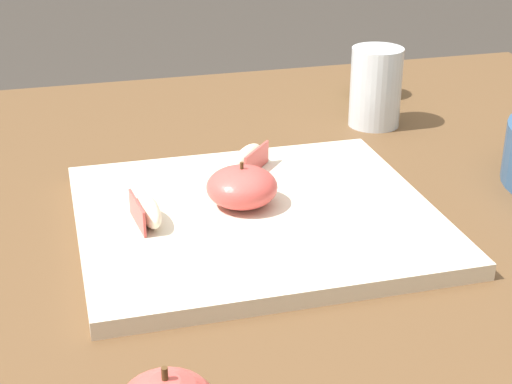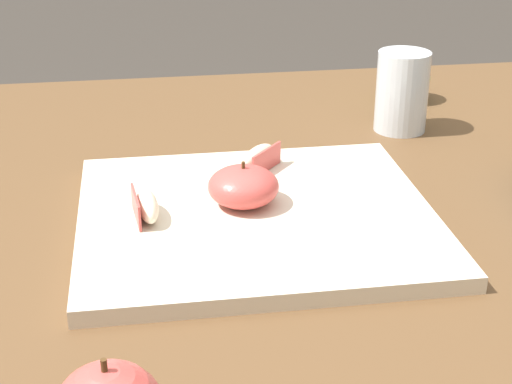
% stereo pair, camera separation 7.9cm
% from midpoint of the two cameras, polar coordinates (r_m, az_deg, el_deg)
% --- Properties ---
extents(dining_table, '(1.11, 0.99, 0.73)m').
position_cam_midpoint_polar(dining_table, '(0.90, 5.48, -6.66)').
color(dining_table, brown).
rests_on(dining_table, ground_plane).
extents(cutting_board, '(0.35, 0.32, 0.02)m').
position_cam_midpoint_polar(cutting_board, '(0.80, 2.82, -1.90)').
color(cutting_board, beige).
rests_on(cutting_board, dining_table).
extents(apple_half_skin_up, '(0.07, 0.07, 0.05)m').
position_cam_midpoint_polar(apple_half_skin_up, '(0.80, 1.91, 0.34)').
color(apple_half_skin_up, '#D14C47').
rests_on(apple_half_skin_up, cutting_board).
extents(apple_wedge_left, '(0.06, 0.06, 0.03)m').
position_cam_midpoint_polar(apple_wedge_left, '(0.89, 2.75, 2.39)').
color(apple_wedge_left, '#F4EACC').
rests_on(apple_wedge_left, cutting_board).
extents(apple_wedge_back, '(0.03, 0.06, 0.03)m').
position_cam_midpoint_polar(apple_wedge_back, '(0.78, -5.00, -1.04)').
color(apple_wedge_back, '#F4EACC').
rests_on(apple_wedge_back, cutting_board).
extents(whole_apple_granny_green, '(0.07, 0.07, 0.08)m').
position_cam_midpoint_polar(whole_apple_granny_green, '(1.19, 12.65, 7.96)').
color(whole_apple_granny_green, '#70AD47').
rests_on(whole_apple_granny_green, dining_table).
extents(drinking_glass_water, '(0.07, 0.07, 0.10)m').
position_cam_midpoint_polar(drinking_glass_water, '(1.06, 12.53, 7.00)').
color(drinking_glass_water, silver).
rests_on(drinking_glass_water, dining_table).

